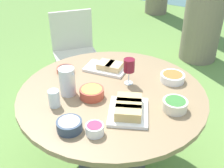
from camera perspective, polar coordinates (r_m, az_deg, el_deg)
The scene contains 14 objects.
ground_plane at distance 2.34m, azimuth 0.00°, elevation -16.68°, with size 40.00×40.00×0.00m, color #668E42.
dining_table at distance 1.93m, azimuth 0.00°, elevation -4.39°, with size 1.25×1.25×0.73m.
chair_far_back at distance 3.00m, azimuth -7.55°, elevation 7.27°, with size 0.60×0.61×0.89m.
water_pitcher at distance 1.81m, azimuth -9.07°, elevation 0.54°, with size 0.11×0.10×0.19m.
wine_glass at distance 1.89m, azimuth 3.49°, elevation 3.63°, with size 0.08×0.08×0.19m.
platter_bread_main at distance 1.65m, azimuth 3.38°, elevation -4.98°, with size 0.33×0.35×0.08m.
platter_charcuterie at distance 2.10m, azimuth -0.86°, elevation 3.45°, with size 0.33×0.23×0.06m.
bowl_fries at distance 1.80m, azimuth -4.13°, elevation -1.70°, with size 0.16×0.16×0.06m.
bowl_salad at distance 1.72m, azimuth 12.67°, elevation -4.09°, with size 0.15×0.15×0.07m.
bowl_olives at distance 2.11m, azimuth -9.45°, elevation 2.93°, with size 0.13×0.13×0.04m.
bowl_dip_red at distance 1.52m, azimuth -3.54°, elevation -9.08°, with size 0.10×0.10×0.06m.
bowl_dip_cream at distance 1.56m, azimuth -8.72°, elevation -8.20°, with size 0.14×0.14×0.06m.
bowl_roasted_veg at distance 2.01m, azimuth 12.18°, elevation 1.38°, with size 0.17×0.17×0.05m.
cup_water_near at distance 1.74m, azimuth -11.68°, elevation -2.88°, with size 0.07×0.07×0.11m.
Camera 1 is at (0.81, -1.33, 1.76)m, focal length 45.00 mm.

